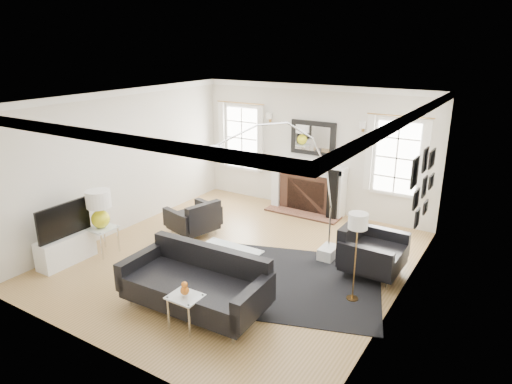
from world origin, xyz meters
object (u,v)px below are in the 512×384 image
Objects in this scene: coffee_table at (220,257)px; sofa at (197,284)px; fireplace at (308,188)px; armchair_left at (195,219)px; armchair_right at (370,252)px; arc_floor_lamp at (275,187)px; gourd_lamp at (99,206)px.

sofa is at bearing -78.11° from coffee_table.
fireplace is 1.61× the size of armchair_left.
arc_floor_lamp is at bearing -162.61° from armchair_right.
armchair_right is at bearing 22.60° from gourd_lamp.
gourd_lamp is at bearing -154.73° from arc_floor_lamp.
armchair_left is 2.18m from arc_floor_lamp.
fireplace is 0.67× the size of arc_floor_lamp.
arc_floor_lamp is at bearing 82.63° from sofa.
sofa is 2.67m from gourd_lamp.
armchair_right is 1.88m from arc_floor_lamp.
coffee_table is (1.51, -1.23, 0.09)m from armchair_left.
armchair_right is 1.01× the size of coffee_table.
sofa is 2.09m from arc_floor_lamp.
fireplace is at bearing 103.20° from arc_floor_lamp.
arc_floor_lamp is at bearing -5.69° from armchair_left.
fireplace is 2.45× the size of gourd_lamp.
arc_floor_lamp is (2.81, 1.32, 0.47)m from gourd_lamp.
gourd_lamp is (-2.57, 0.49, 0.53)m from sofa.
arc_floor_lamp reaches higher than fireplace.
gourd_lamp reaches higher than armchair_right.
armchair_left is at bearing -175.22° from armchair_right.
sofa is at bearing -50.19° from armchair_left.
fireplace is 2.73m from armchair_left.
arc_floor_lamp is (-1.52, -0.48, 0.99)m from armchair_right.
fireplace is at bearing 94.81° from sofa.
armchair_left is at bearing 140.75° from coffee_table.
armchair_left is (-1.30, -2.39, -0.21)m from fireplace.
fireplace is at bearing 60.60° from gourd_lamp.
gourd_lamp is 3.14m from arc_floor_lamp.
armchair_left is at bearing 129.81° from sofa.
fireplace is 2.78m from arc_floor_lamp.
arc_floor_lamp reaches higher than armchair_right.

